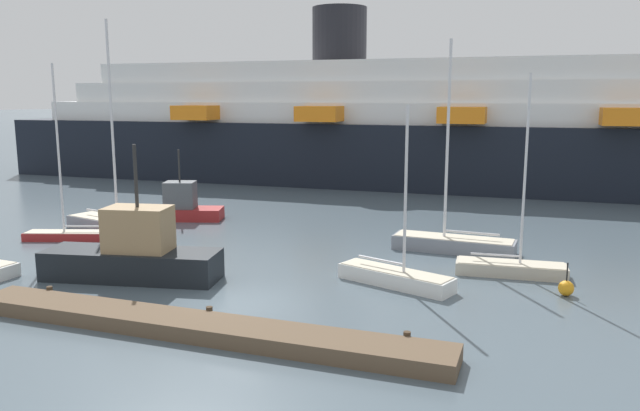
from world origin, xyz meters
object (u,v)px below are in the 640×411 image
object	(u,v)px
sailboat_4	(71,232)
sailboat_3	(453,241)
sailboat_0	(112,222)
cruise_ship	(537,129)
sailboat_1	(511,266)
fishing_boat_1	(178,207)
fishing_boat_0	(134,254)
sailboat_5	(395,276)
channel_buoy_0	(566,288)

from	to	relation	value
sailboat_4	sailboat_3	bearing A→B (deg)	173.85
sailboat_0	cruise_ship	distance (m)	37.82
sailboat_1	sailboat_0	bearing A→B (deg)	171.37
sailboat_1	fishing_boat_1	xyz separation A→B (m)	(-21.89, 6.33, 0.43)
sailboat_3	cruise_ship	size ratio (longest dim) A/B	0.11
sailboat_4	fishing_boat_0	bearing A→B (deg)	128.47
fishing_boat_0	fishing_boat_1	world-z (taller)	fishing_boat_0
sailboat_4	sailboat_5	distance (m)	19.85
sailboat_5	channel_buoy_0	distance (m)	7.12
sailboat_1	sailboat_4	xyz separation A→B (m)	(-24.44, -0.98, 0.05)
fishing_boat_1	channel_buoy_0	size ratio (longest dim) A/B	4.58
sailboat_1	cruise_ship	bearing A→B (deg)	84.55
sailboat_0	sailboat_1	xyz separation A→B (m)	(23.72, -1.80, -0.15)
sailboat_5	cruise_ship	bearing A→B (deg)	100.75
sailboat_3	channel_buoy_0	bearing A→B (deg)	135.49
sailboat_0	sailboat_3	distance (m)	20.67
sailboat_1	fishing_boat_0	bearing A→B (deg)	-162.75
sailboat_3	fishing_boat_0	bearing A→B (deg)	40.88
sailboat_3	fishing_boat_1	bearing A→B (deg)	-4.87
fishing_boat_0	cruise_ship	world-z (taller)	cruise_ship
sailboat_3	fishing_boat_1	distance (m)	18.95
sailboat_1	cruise_ship	distance (m)	30.76
sailboat_0	sailboat_5	distance (m)	19.68
fishing_boat_1	cruise_ship	distance (m)	33.22
fishing_boat_1	channel_buoy_0	xyz separation A→B (m)	(24.22, -8.72, -0.53)
sailboat_1	sailboat_4	size ratio (longest dim) A/B	0.92
channel_buoy_0	cruise_ship	xyz separation A→B (m)	(-1.72, 32.75, 4.95)
sailboat_4	sailboat_5	size ratio (longest dim) A/B	1.27
fishing_boat_0	fishing_boat_1	xyz separation A→B (m)	(-5.73, 12.72, -0.30)
sailboat_4	fishing_boat_0	distance (m)	9.91
sailboat_5	cruise_ship	xyz separation A→B (m)	(5.34, 33.73, 4.83)
sailboat_4	fishing_boat_1	distance (m)	7.75
sailboat_0	sailboat_4	bearing A→B (deg)	-90.26
sailboat_0	sailboat_1	world-z (taller)	sailboat_0
cruise_ship	fishing_boat_0	bearing A→B (deg)	-115.60
cruise_ship	sailboat_0	bearing A→B (deg)	-131.49
sailboat_3	sailboat_1	bearing A→B (deg)	134.07
fishing_boat_1	sailboat_1	bearing A→B (deg)	-34.15
sailboat_4	channel_buoy_0	bearing A→B (deg)	158.60
sailboat_4	fishing_boat_0	world-z (taller)	sailboat_4
channel_buoy_0	cruise_ship	size ratio (longest dim) A/B	0.01
sailboat_3	fishing_boat_0	world-z (taller)	sailboat_3
fishing_boat_0	channel_buoy_0	world-z (taller)	fishing_boat_0
sailboat_0	channel_buoy_0	xyz separation A→B (m)	(26.05, -4.19, -0.25)
channel_buoy_0	sailboat_1	bearing A→B (deg)	134.25
sailboat_1	channel_buoy_0	xyz separation A→B (m)	(2.33, -2.39, -0.10)
fishing_boat_0	channel_buoy_0	size ratio (longest dim) A/B	5.84
sailboat_3	cruise_ship	distance (m)	27.40
sailboat_0	sailboat_3	xyz separation A→B (m)	(20.58, 1.84, -0.03)
channel_buoy_0	sailboat_0	bearing A→B (deg)	170.87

